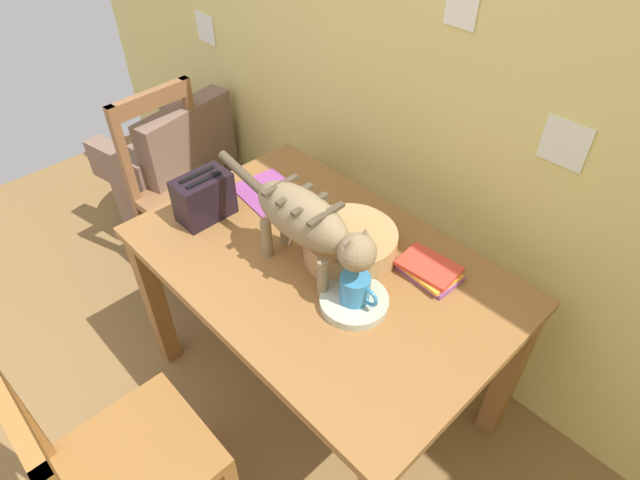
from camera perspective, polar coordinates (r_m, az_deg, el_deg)
wall_rear at (r=1.93m, az=11.93°, el=18.67°), size 4.79×0.11×2.50m
dining_table at (r=1.83m, az=-0.00°, el=-4.51°), size 1.29×0.84×0.76m
cat at (r=1.59m, az=-1.37°, el=2.00°), size 0.68×0.15×0.31m
saucer_bowl at (r=1.63m, az=3.71°, el=-6.64°), size 0.21×0.21×0.03m
coffee_mug at (r=1.58m, az=3.89°, el=-5.26°), size 0.14×0.09×0.09m
magazine at (r=2.07m, az=-5.69°, el=5.24°), size 0.26×0.23×0.01m
book_stack at (r=1.74m, az=11.73°, el=-3.18°), size 0.20×0.15×0.04m
wicker_basket at (r=1.75m, az=3.25°, el=-0.39°), size 0.31×0.31×0.10m
toaster at (r=1.94m, az=-12.47°, el=4.55°), size 0.12×0.20×0.18m
wooden_chair_near at (r=1.79m, az=-20.59°, el=-21.87°), size 0.43×0.43×0.93m
wooden_chair_far at (r=2.65m, az=-14.27°, el=5.00°), size 0.44×0.44×0.93m
wicker_armchair at (r=3.08m, az=-15.81°, el=6.31°), size 0.65×0.67×0.78m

